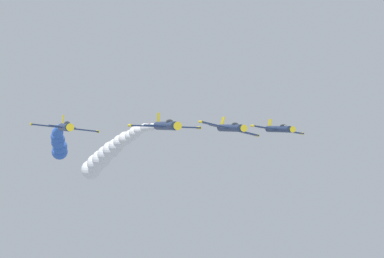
% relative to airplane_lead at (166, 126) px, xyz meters
% --- Properties ---
extents(airplane_lead, '(9.57, 10.35, 2.33)m').
position_rel_airplane_lead_xyz_m(airplane_lead, '(0.00, 0.00, 0.00)').
color(airplane_lead, navy).
extents(smoke_trail_lead, '(6.36, 33.06, 10.10)m').
position_rel_airplane_lead_xyz_m(smoke_trail_lead, '(2.60, -30.99, -5.19)').
color(smoke_trail_lead, white).
extents(airplane_left_inner, '(9.40, 10.35, 3.08)m').
position_rel_airplane_lead_xyz_m(airplane_left_inner, '(-12.91, -11.24, -0.36)').
color(airplane_left_inner, navy).
extents(airplane_right_inner, '(9.54, 10.35, 2.58)m').
position_rel_airplane_lead_xyz_m(airplane_right_inner, '(11.68, -10.19, -0.20)').
color(airplane_right_inner, navy).
extents(smoke_trail_right_inner, '(3.54, 17.87, 6.05)m').
position_rel_airplane_lead_xyz_m(smoke_trail_right_inner, '(10.69, -29.00, -2.87)').
color(smoke_trail_right_inner, blue).
extents(airplane_left_outer, '(9.51, 10.35, 2.73)m').
position_rel_airplane_lead_xyz_m(airplane_left_outer, '(-25.66, -22.26, -0.62)').
color(airplane_left_outer, navy).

